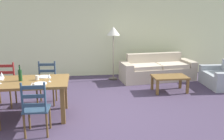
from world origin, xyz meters
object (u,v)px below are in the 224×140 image
(wine_bottle, at_px, (20,75))
(standing_lamp, at_px, (113,34))
(wine_glass_far_left, at_px, (2,75))
(coffee_cup_primary, at_px, (37,78))
(couch, at_px, (157,70))
(coffee_table, at_px, (170,78))
(dining_chair_far_left, at_px, (5,85))
(armchair_upholstered, at_px, (223,78))
(dining_table, at_px, (19,86))
(dining_chair_far_right, at_px, (47,83))
(dining_chair_near_right, at_px, (36,108))
(wine_glass_near_right, at_px, (49,76))

(wine_bottle, distance_m, standing_lamp, 3.42)
(wine_glass_far_left, xyz_separation_m, coffee_cup_primary, (0.68, -0.08, -0.07))
(couch, relative_size, coffee_table, 2.62)
(dining_chair_far_left, relative_size, armchair_upholstered, 0.79)
(wine_bottle, bearing_deg, coffee_table, 18.98)
(dining_chair_far_left, xyz_separation_m, coffee_cup_primary, (0.83, -0.69, 0.32))
(dining_table, bearing_deg, dining_chair_far_right, 61.23)
(dining_chair_near_right, xyz_separation_m, coffee_table, (3.07, 1.98, -0.12))
(armchair_upholstered, bearing_deg, coffee_table, -171.59)
(dining_chair_far_right, relative_size, wine_glass_near_right, 5.96)
(armchair_upholstered, bearing_deg, dining_table, -164.21)
(standing_lamp, bearing_deg, dining_table, -130.09)
(dining_table, relative_size, coffee_table, 2.11)
(dining_table, xyz_separation_m, wine_glass_near_right, (0.60, -0.12, 0.20))
(dining_chair_far_left, relative_size, coffee_table, 1.07)
(dining_table, relative_size, wine_glass_near_right, 11.80)
(dining_chair_near_right, distance_m, dining_chair_far_left, 1.77)
(wine_glass_far_left, relative_size, armchair_upholstered, 0.13)
(wine_glass_near_right, bearing_deg, wine_bottle, 165.59)
(dining_chair_near_right, xyz_separation_m, standing_lamp, (1.76, 3.38, 0.93))
(coffee_cup_primary, height_order, armchair_upholstered, coffee_cup_primary)
(coffee_cup_primary, relative_size, standing_lamp, 0.05)
(wine_glass_far_left, bearing_deg, dining_chair_far_left, 104.10)
(dining_table, relative_size, armchair_upholstered, 1.57)
(coffee_table, bearing_deg, wine_glass_near_right, -155.29)
(standing_lamp, bearing_deg, wine_glass_far_left, -135.46)
(wine_glass_far_left, relative_size, couch, 0.07)
(dining_table, height_order, coffee_table, dining_table)
(wine_glass_near_right, height_order, armchair_upholstered, wine_glass_near_right)
(coffee_table, bearing_deg, wine_glass_far_left, -164.14)
(couch, xyz_separation_m, standing_lamp, (-1.34, 0.18, 1.12))
(couch, xyz_separation_m, coffee_table, (-0.03, -1.22, 0.06))
(wine_glass_near_right, bearing_deg, standing_lamp, 59.72)
(armchair_upholstered, xyz_separation_m, standing_lamp, (-2.97, 1.15, 1.16))
(dining_chair_far_left, distance_m, wine_glass_far_left, 0.74)
(dining_table, relative_size, dining_chair_near_right, 1.98)
(coffee_cup_primary, height_order, standing_lamp, standing_lamp)
(wine_bottle, distance_m, coffee_table, 3.70)
(coffee_table, bearing_deg, coffee_cup_primary, -159.66)
(dining_chair_far_right, height_order, coffee_cup_primary, dining_chair_far_right)
(dining_chair_near_right, bearing_deg, standing_lamp, 62.55)
(couch, bearing_deg, wine_glass_near_right, -139.04)
(standing_lamp, bearing_deg, dining_chair_near_right, -117.45)
(dining_table, distance_m, wine_bottle, 0.21)
(standing_lamp, bearing_deg, wine_glass_near_right, -120.28)
(dining_chair_far_right, bearing_deg, dining_table, -118.77)
(couch, bearing_deg, dining_chair_near_right, -134.10)
(wine_glass_far_left, xyz_separation_m, coffee_table, (3.84, 1.09, -0.51))
(dining_chair_near_right, distance_m, wine_bottle, 0.97)
(dining_chair_far_left, xyz_separation_m, wine_glass_near_right, (1.09, -0.86, 0.38))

